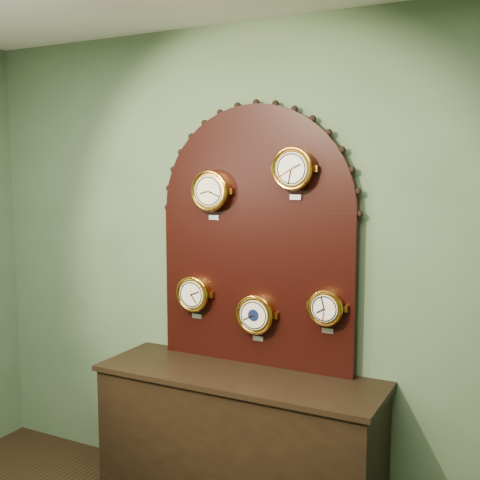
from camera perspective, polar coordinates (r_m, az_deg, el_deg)
The scene contains 8 objects.
wall_back at distance 3.53m, azimuth 1.85°, elevation -2.47°, with size 4.00×4.00×0.00m, color #4B6545.
shop_counter at distance 3.60m, azimuth -0.15°, elevation -19.01°, with size 1.60×0.50×0.80m, color black.
display_board at distance 3.46m, azimuth 1.51°, elevation 1.11°, with size 1.26×0.06×1.53m.
roman_clock at distance 3.50m, azimuth -2.77°, elevation 4.67°, with size 0.24×0.08×0.29m.
arabic_clock at distance 3.28m, azimuth 5.09°, elevation 6.74°, with size 0.24×0.08×0.29m.
hygrometer at distance 3.64m, azimuth -4.39°, elevation -5.09°, with size 0.22×0.08×0.27m.
barometer at distance 3.47m, azimuth 1.51°, elevation -7.03°, with size 0.23×0.08×0.28m.
tide_clock at distance 3.29m, azimuth 8.17°, elevation -6.35°, with size 0.20×0.08×0.25m.
Camera 1 is at (1.49, -0.65, 1.97)m, focal length 45.02 mm.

